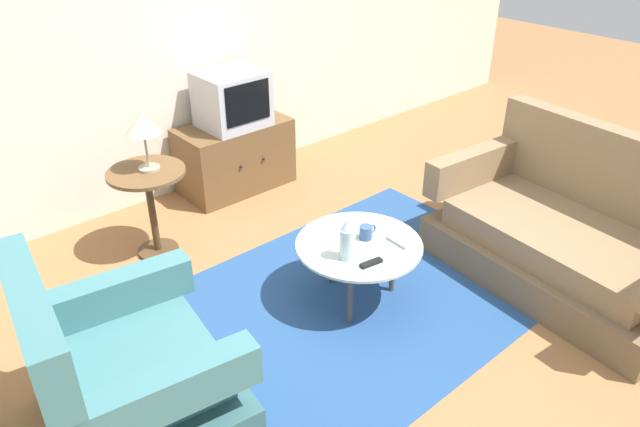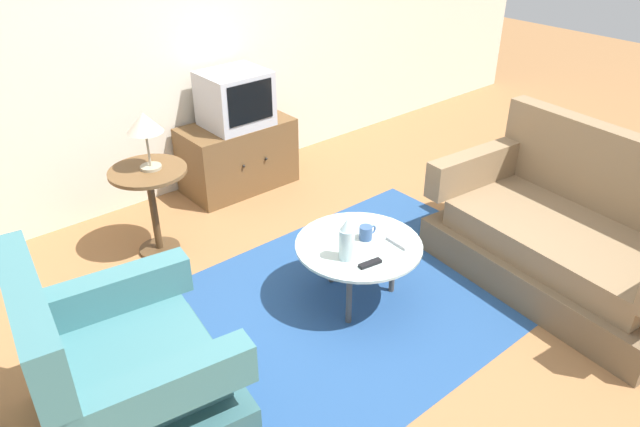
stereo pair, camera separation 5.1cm
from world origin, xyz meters
The scene contains 14 objects.
ground_plane centered at (0.00, 0.00, 0.00)m, with size 16.00×16.00×0.00m, color olive.
back_wall centered at (0.00, 2.30, 1.35)m, with size 9.00×0.12×2.70m, color beige.
area_rug centered at (0.10, 0.16, 0.00)m, with size 2.56×1.80×0.00m, color navy.
armchair centered at (-1.43, 0.15, 0.32)m, with size 0.98×1.03×0.96m.
couch centered at (1.30, -0.58, 0.31)m, with size 1.08×1.75×0.97m.
coffee_table centered at (0.11, 0.16, 0.38)m, with size 0.78×0.78×0.41m.
side_table centered at (-0.60, 1.49, 0.46)m, with size 0.52×0.52×0.64m.
tv_stand centered at (0.41, 1.96, 0.29)m, with size 0.92×0.51×0.57m.
television centered at (0.41, 1.94, 0.79)m, with size 0.51×0.45×0.44m.
table_lamp centered at (-0.57, 1.49, 0.95)m, with size 0.24×0.24×0.39m.
vase centered at (-0.06, 0.10, 0.54)m, with size 0.09×0.09×0.26m.
mug centered at (0.18, 0.18, 0.46)m, with size 0.13×0.08×0.09m.
tv_remote_dark centered at (0.00, -0.04, 0.42)m, with size 0.15×0.06×0.02m.
tv_remote_silver centered at (0.28, 0.01, 0.42)m, with size 0.05×0.17×0.02m.
Camera 1 is at (-2.09, -1.98, 2.38)m, focal length 33.54 mm.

